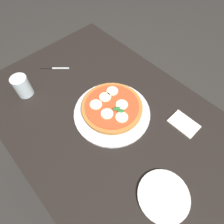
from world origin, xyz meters
name	(u,v)px	position (x,y,z in m)	size (l,w,h in m)	color
ground_plane	(108,163)	(0.00, 0.00, 0.00)	(6.00, 6.00, 0.00)	#2D2B28
dining_table	(106,125)	(0.00, 0.00, 0.62)	(1.26, 0.87, 0.73)	black
serving_tray	(112,112)	(-0.02, -0.03, 0.73)	(0.37, 0.37, 0.01)	silver
pizza	(112,107)	(0.00, -0.04, 0.75)	(0.29, 0.29, 0.03)	#B27033
plate_white	(163,196)	(-0.42, 0.09, 0.73)	(0.20, 0.20, 0.01)	white
napkin	(184,124)	(-0.29, -0.23, 0.73)	(0.13, 0.09, 0.01)	white
knife	(51,68)	(0.44, 0.02, 0.73)	(0.12, 0.13, 0.01)	black
glass_cup	(22,86)	(0.38, 0.22, 0.78)	(0.08, 0.08, 0.11)	silver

